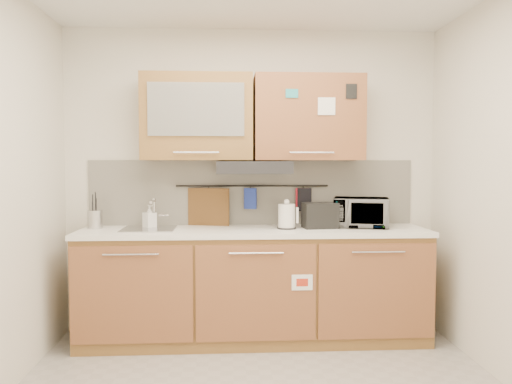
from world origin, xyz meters
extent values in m
plane|color=silver|center=(0.00, 1.50, 1.30)|extent=(3.20, 0.00, 3.20)
cube|color=olive|center=(0.00, 1.20, 0.44)|extent=(2.80, 0.60, 0.88)
cube|color=black|center=(0.00, 1.20, 0.05)|extent=(2.80, 0.54, 0.10)
cube|color=brown|center=(-0.93, 0.89, 0.47)|extent=(0.91, 0.02, 0.74)
cylinder|color=silver|center=(-0.93, 0.86, 0.78)|extent=(0.41, 0.01, 0.01)
cube|color=brown|center=(0.00, 0.89, 0.47)|extent=(0.91, 0.02, 0.74)
cylinder|color=silver|center=(0.00, 0.86, 0.78)|extent=(0.41, 0.01, 0.01)
cube|color=brown|center=(0.93, 0.89, 0.47)|extent=(0.91, 0.02, 0.74)
cylinder|color=silver|center=(0.93, 0.86, 0.78)|extent=(0.41, 0.01, 0.01)
cube|color=white|center=(0.00, 1.19, 0.90)|extent=(2.82, 0.62, 0.04)
cube|color=silver|center=(0.00, 1.49, 1.20)|extent=(2.80, 0.02, 0.56)
cube|color=olive|center=(-0.46, 1.32, 1.83)|extent=(0.90, 0.35, 0.70)
cube|color=silver|center=(-0.46, 1.14, 1.88)|extent=(0.76, 0.02, 0.42)
cube|color=brown|center=(0.46, 1.32, 1.83)|extent=(0.90, 0.35, 0.70)
cube|color=white|center=(0.58, 1.14, 1.91)|extent=(0.14, 0.00, 0.14)
cube|color=black|center=(0.00, 1.25, 1.42)|extent=(0.60, 0.46, 0.10)
cube|color=silver|center=(-0.85, 1.20, 0.92)|extent=(0.42, 0.40, 0.03)
cylinder|color=silver|center=(-0.83, 1.36, 1.04)|extent=(0.03, 0.03, 0.24)
cylinder|color=silver|center=(-0.83, 1.28, 1.14)|extent=(0.02, 0.18, 0.02)
cylinder|color=black|center=(0.00, 1.45, 1.26)|extent=(1.30, 0.02, 0.02)
cylinder|color=silver|center=(-1.30, 1.29, 0.99)|extent=(0.15, 0.15, 0.15)
cylinder|color=black|center=(-1.32, 1.30, 1.06)|extent=(0.01, 0.01, 0.28)
cylinder|color=black|center=(-1.29, 1.28, 1.04)|extent=(0.01, 0.01, 0.25)
cylinder|color=black|center=(-1.30, 1.31, 1.07)|extent=(0.01, 0.01, 0.30)
cylinder|color=black|center=(-1.31, 1.27, 1.03)|extent=(0.01, 0.01, 0.22)
cylinder|color=white|center=(0.27, 1.19, 1.02)|extent=(0.14, 0.14, 0.20)
sphere|color=white|center=(0.27, 1.19, 1.14)|extent=(0.05, 0.05, 0.05)
cube|color=white|center=(0.35, 1.19, 1.03)|extent=(0.02, 0.03, 0.13)
cylinder|color=black|center=(0.27, 1.19, 0.93)|extent=(0.16, 0.16, 0.01)
cube|color=black|center=(0.55, 1.21, 1.02)|extent=(0.30, 0.20, 0.21)
cube|color=black|center=(0.50, 1.20, 1.12)|extent=(0.09, 0.13, 0.01)
cube|color=black|center=(0.60, 1.21, 1.12)|extent=(0.09, 0.13, 0.01)
imported|color=#999999|center=(0.90, 1.26, 1.04)|extent=(0.50, 0.40, 0.25)
imported|color=#999999|center=(-0.86, 1.29, 1.02)|extent=(0.12, 0.12, 0.19)
cube|color=brown|center=(-0.38, 1.44, 1.02)|extent=(0.36, 0.11, 0.45)
cube|color=#21349A|center=(-0.02, 1.44, 1.15)|extent=(0.11, 0.06, 0.18)
cube|color=black|center=(0.45, 1.44, 1.14)|extent=(0.13, 0.05, 0.20)
cube|color=red|center=(0.44, 1.44, 1.16)|extent=(0.13, 0.05, 0.16)
camera|label=1|loc=(-0.21, -2.84, 1.46)|focal=35.00mm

